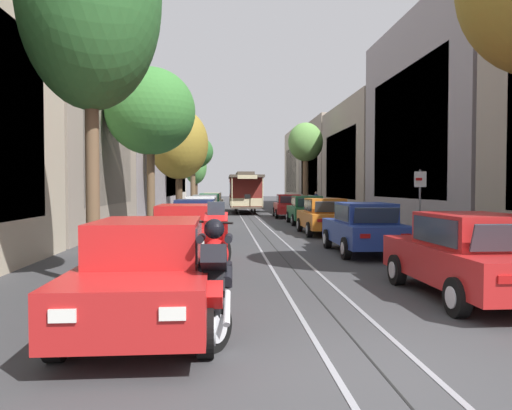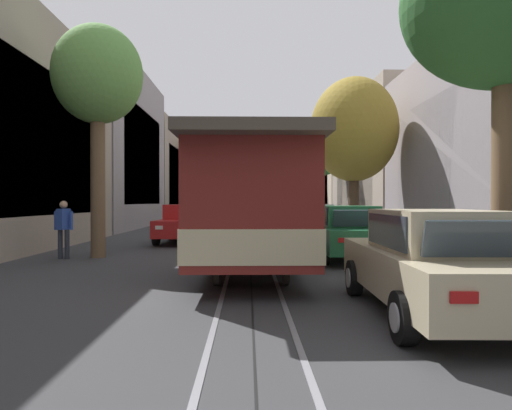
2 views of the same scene
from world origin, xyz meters
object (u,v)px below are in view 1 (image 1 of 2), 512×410
at_px(street_tree_kerb_left_mid, 179,144).
at_px(street_tree_kerb_left_far, 195,167).
at_px(parked_car_red_second_left, 185,233).
at_px(parked_car_red_near_right, 470,256).
at_px(parked_car_green_fourth_right, 307,210).
at_px(street_tree_kerb_left_second, 150,112).
at_px(parked_car_navy_mid_left, 195,219).
at_px(parked_car_red_fifth_right, 288,206).
at_px(pedestrian_on_left_pavement, 316,201).
at_px(motorcycle_with_rider, 215,269).
at_px(street_sign_post, 420,201).
at_px(parked_car_red_near_left, 147,274).
at_px(street_tree_kerb_left_fourth, 193,153).
at_px(street_tree_kerb_right_second, 306,144).
at_px(parked_car_white_fourth_left, 201,211).
at_px(cable_car_trolley, 245,192).
at_px(parked_car_grey_fifth_left, 205,207).
at_px(parked_car_beige_far_left, 213,201).
at_px(parked_car_orange_mid_right, 324,216).
at_px(parked_car_blue_second_right, 364,228).
at_px(parked_car_green_sixth_left, 209,204).

height_order(street_tree_kerb_left_mid, street_tree_kerb_left_far, street_tree_kerb_left_mid).
bearing_deg(parked_car_red_second_left, street_tree_kerb_left_far, 92.76).
bearing_deg(parked_car_red_near_right, parked_car_green_fourth_right, 89.70).
xyz_separation_m(parked_car_red_near_right, street_tree_kerb_left_second, (-7.73, 13.35, 4.56)).
distance_m(parked_car_red_second_left, parked_car_navy_mid_left, 6.12).
relative_size(parked_car_red_fifth_right, pedestrian_on_left_pavement, 2.56).
bearing_deg(parked_car_navy_mid_left, motorcycle_with_rider, -85.67).
bearing_deg(street_sign_post, parked_car_green_fourth_right, 96.46).
bearing_deg(parked_car_red_second_left, street_tree_kerb_left_second, 104.12).
relative_size(parked_car_red_near_left, parked_car_red_fifth_right, 0.99).
height_order(parked_car_green_fourth_right, street_tree_kerb_left_far, street_tree_kerb_left_far).
bearing_deg(street_tree_kerb_left_fourth, street_tree_kerb_right_second, -32.40).
bearing_deg(parked_car_navy_mid_left, parked_car_red_second_left, -89.37).
relative_size(parked_car_white_fourth_left, cable_car_trolley, 0.48).
xyz_separation_m(parked_car_grey_fifth_left, street_tree_kerb_left_far, (-1.96, 24.57, 3.51)).
relative_size(parked_car_beige_far_left, parked_car_green_fourth_right, 1.00).
distance_m(parked_car_red_near_left, parked_car_red_second_left, 6.50).
bearing_deg(parked_car_red_near_right, parked_car_red_second_left, 138.72).
height_order(parked_car_red_near_right, street_sign_post, street_sign_post).
bearing_deg(parked_car_green_fourth_right, parked_car_red_fifth_right, 92.00).
relative_size(parked_car_grey_fifth_left, street_sign_post, 1.67).
relative_size(parked_car_red_near_right, street_tree_kerb_left_fourth, 0.65).
height_order(street_tree_kerb_left_fourth, cable_car_trolley, street_tree_kerb_left_fourth).
relative_size(parked_car_beige_far_left, street_sign_post, 1.68).
bearing_deg(parked_car_grey_fifth_left, parked_car_white_fourth_left, -89.77).
distance_m(parked_car_beige_far_left, parked_car_orange_mid_right, 24.60).
distance_m(parked_car_red_second_left, parked_car_red_fifth_right, 20.93).
bearing_deg(parked_car_grey_fifth_left, parked_car_red_fifth_right, 14.92).
bearing_deg(parked_car_blue_second_right, parked_car_green_fourth_right, 88.77).
relative_size(street_tree_kerb_left_second, cable_car_trolley, 0.80).
height_order(parked_car_red_near_right, parked_car_red_fifth_right, same).
bearing_deg(parked_car_red_near_left, street_tree_kerb_left_fourth, 92.40).
bearing_deg(parked_car_green_fourth_right, street_tree_kerb_left_mid, 145.12).
distance_m(parked_car_grey_fifth_left, parked_car_green_sixth_left, 6.81).
bearing_deg(parked_car_navy_mid_left, street_tree_kerb_right_second, 68.29).
bearing_deg(cable_car_trolley, parked_car_red_near_left, -94.84).
distance_m(parked_car_navy_mid_left, parked_car_green_sixth_left, 19.39).
bearing_deg(parked_car_beige_far_left, parked_car_red_near_left, -90.25).
relative_size(parked_car_red_second_left, parked_car_orange_mid_right, 1.00).
height_order(parked_car_grey_fifth_left, motorcycle_with_rider, motorcycle_with_rider).
xyz_separation_m(parked_car_blue_second_right, street_tree_kerb_left_fourth, (-7.06, 29.28, 4.33)).
distance_m(parked_car_green_fourth_right, street_tree_kerb_left_second, 10.64).
bearing_deg(street_tree_kerb_left_fourth, parked_car_navy_mid_left, -86.39).
height_order(parked_car_orange_mid_right, street_tree_kerb_right_second, street_tree_kerb_right_second).
distance_m(street_tree_kerb_left_fourth, motorcycle_with_rider, 38.36).
bearing_deg(street_tree_kerb_left_second, parked_car_grey_fifth_left, 79.01).
height_order(parked_car_grey_fifth_left, parked_car_green_fourth_right, same).
distance_m(street_tree_kerb_left_fourth, street_sign_post, 30.93).
bearing_deg(parked_car_beige_far_left, street_tree_kerb_left_fourth, -148.15).
relative_size(parked_car_green_fourth_right, parked_car_red_fifth_right, 1.00).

